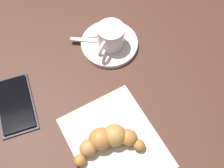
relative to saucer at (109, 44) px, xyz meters
The scene contains 8 objects.
ground_plane 0.12m from the saucer, behind, with size 1.80×1.80×0.00m, color #4B2C22.
saucer is the anchor object (origin of this frame).
espresso_cup 0.03m from the saucer, 166.51° to the right, with size 0.08×0.07×0.05m.
teaspoon 0.01m from the saucer, 67.12° to the left, with size 0.06×0.12×0.01m.
sugar_packet 0.03m from the saucer, 14.28° to the left, with size 0.07×0.02×0.01m, color white.
napkin 0.23m from the saucer, 167.58° to the left, with size 0.19×0.16×0.00m, color silver.
croissant 0.23m from the saucer, 164.22° to the left, with size 0.07×0.15×0.04m.
cell_phone 0.24m from the saucer, 112.95° to the left, with size 0.13×0.08×0.01m.
Camera 1 is at (-0.24, 0.09, 0.52)m, focal length 44.60 mm.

